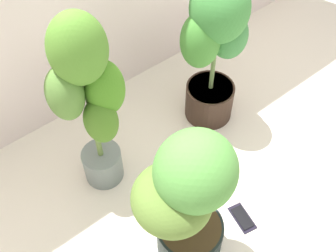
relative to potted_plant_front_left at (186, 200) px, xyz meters
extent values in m
plane|color=silver|center=(0.29, 0.14, -0.42)|extent=(8.00, 8.00, 0.00)
cylinder|color=black|center=(0.03, -0.01, -0.33)|extent=(0.27, 0.27, 0.19)
cylinder|color=#3C2D1A|center=(0.03, -0.01, -0.25)|extent=(0.25, 0.25, 0.02)
cylinder|color=#577941|center=(0.03, -0.01, -0.01)|extent=(0.03, 0.03, 0.46)
ellipsoid|color=#4B893A|center=(0.03, -0.01, 0.17)|extent=(0.34, 0.33, 0.29)
ellipsoid|color=#587730|center=(-0.06, 0.01, 0.05)|extent=(0.35, 0.35, 0.22)
cylinder|color=slate|center=(-0.06, 0.53, -0.34)|extent=(0.18, 0.18, 0.17)
cylinder|color=#472E1E|center=(-0.06, 0.53, -0.26)|extent=(0.17, 0.17, 0.02)
cylinder|color=olive|center=(-0.06, 0.53, 0.10)|extent=(0.02, 0.02, 0.71)
ellipsoid|color=#4E812A|center=(-0.06, 0.53, 0.37)|extent=(0.26, 0.24, 0.30)
ellipsoid|color=#527A34|center=(-0.14, 0.55, 0.18)|extent=(0.19, 0.20, 0.25)
ellipsoid|color=#447F1F|center=(0.01, 0.50, 0.16)|extent=(0.22, 0.22, 0.26)
ellipsoid|color=#467222|center=(-0.05, 0.47, 0.03)|extent=(0.14, 0.16, 0.22)
cylinder|color=#35241A|center=(0.60, 0.51, -0.32)|extent=(0.25, 0.25, 0.20)
cylinder|color=#492C18|center=(0.60, 0.51, -0.23)|extent=(0.23, 0.23, 0.02)
cylinder|color=#5E7843|center=(0.60, 0.51, 0.05)|extent=(0.02, 0.02, 0.54)
ellipsoid|color=#3A7E38|center=(0.60, 0.51, 0.25)|extent=(0.33, 0.34, 0.32)
ellipsoid|color=#3F8031|center=(0.52, 0.53, 0.11)|extent=(0.26, 0.26, 0.29)
ellipsoid|color=#3B7D3E|center=(0.67, 0.49, 0.09)|extent=(0.25, 0.25, 0.24)
cube|color=black|center=(0.30, -0.06, -0.42)|extent=(0.10, 0.16, 0.01)
cube|color=black|center=(0.30, -0.06, -0.42)|extent=(0.08, 0.12, 0.00)
camera|label=1|loc=(-0.50, -0.52, 1.31)|focal=44.45mm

